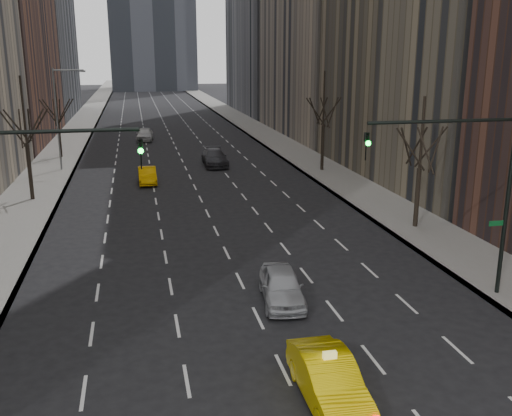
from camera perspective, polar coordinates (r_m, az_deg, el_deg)
sidewalk_left at (r=79.65m, az=-17.65°, el=7.06°), size 4.50×320.00×0.15m
sidewalk_right at (r=81.01m, az=-0.00°, el=7.89°), size 4.50×320.00×0.15m
tree_lw_c at (r=43.72m, az=-21.91°, el=5.80°), size 3.36×3.50×8.74m
tree_lw_d at (r=61.44m, az=-19.17°, el=8.01°), size 3.36×3.50×7.36m
tree_rw_b at (r=35.37m, az=16.02°, el=3.80°), size 3.36×3.50×7.82m
tree_rw_c at (r=51.70m, az=6.73°, el=8.07°), size 3.36×3.50×8.74m
traffic_mast_left at (r=21.66m, az=-24.05°, el=0.92°), size 6.69×0.39×8.00m
traffic_mast_right at (r=25.13m, az=20.99°, el=3.05°), size 6.69×0.39×8.00m
streetlight_far at (r=54.18m, az=-18.98°, el=9.37°), size 2.83×0.22×9.00m
taxi_sedan at (r=18.24m, az=7.29°, el=-16.69°), size 1.56×4.46×1.47m
silver_sedan_ahead at (r=24.64m, az=2.58°, el=-7.78°), size 2.20×4.42×1.45m
far_taxi at (r=47.78m, az=-10.82°, el=3.23°), size 1.48×4.10×1.34m
far_suv_grey at (r=54.61m, az=-4.14°, el=5.05°), size 2.28×5.41×1.56m
far_car_white at (r=71.79m, az=-11.06°, el=7.26°), size 2.32×4.87×1.61m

